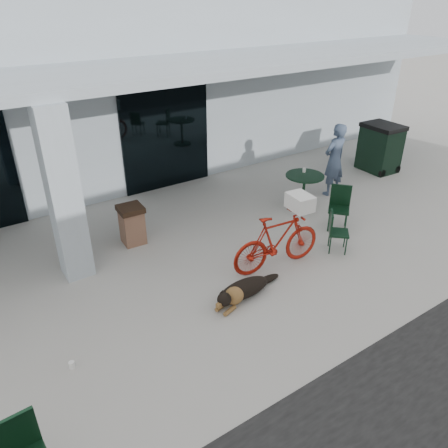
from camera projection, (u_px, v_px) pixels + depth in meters
ground at (213, 309)px, 7.17m from camera, size 80.00×80.00×0.00m
building at (50, 85)px, 12.31m from camera, size 22.00×7.00×4.50m
storefront_glass_right at (166, 136)px, 11.05m from camera, size 2.40×0.06×2.70m
column at (64, 196)px, 7.37m from camera, size 0.50×0.50×3.12m
overhang at (109, 75)px, 8.27m from camera, size 22.00×2.80×0.18m
bicycle at (277, 241)px, 8.02m from camera, size 1.89×0.70×1.11m
laundry_basket at (300, 202)px, 7.88m from camera, size 0.40×0.52×0.29m
dog at (244, 288)px, 7.38m from camera, size 1.18×0.67×0.37m
cup_near_dog at (72, 365)px, 6.05m from camera, size 0.10×0.10×0.10m
cafe_table_far at (303, 192)px, 10.32m from camera, size 1.15×1.15×0.84m
cafe_chair_far_a at (339, 232)px, 8.60m from camera, size 0.56×0.56×0.84m
cafe_chair_far_b at (339, 209)px, 9.37m from camera, size 0.64×0.64×0.96m
person at (334, 160)px, 10.80m from camera, size 0.69×0.48×1.82m
cup_on_table at (304, 170)px, 10.25m from camera, size 0.10×0.10×0.11m
trash_receptacle at (132, 225)px, 8.89m from camera, size 0.51×0.51×0.82m
wheeled_bin at (380, 148)px, 12.39m from camera, size 0.87×1.09×1.34m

